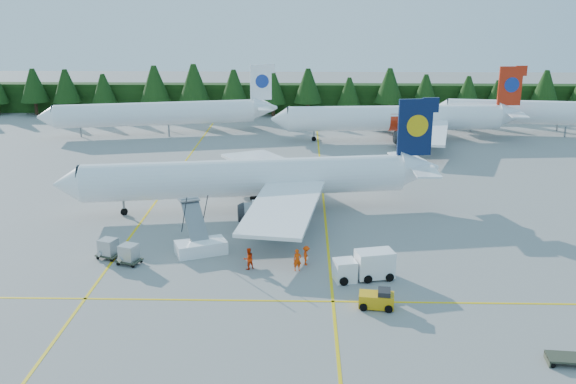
{
  "coord_description": "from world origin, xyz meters",
  "views": [
    {
      "loc": [
        3.56,
        -52.56,
        23.29
      ],
      "look_at": [
        1.94,
        12.56,
        3.5
      ],
      "focal_mm": 40.0,
      "sensor_mm": 36.0,
      "label": 1
    }
  ],
  "objects_px": {
    "service_truck": "(364,266)",
    "airliner_red": "(390,119)",
    "baggage_tug": "(377,299)",
    "airliner_navy": "(239,179)",
    "airstairs": "(200,243)"
  },
  "relations": [
    {
      "from": "baggage_tug",
      "to": "airliner_navy",
      "type": "bearing_deg",
      "value": 126.18
    },
    {
      "from": "baggage_tug",
      "to": "service_truck",
      "type": "bearing_deg",
      "value": 103.51
    },
    {
      "from": "service_truck",
      "to": "baggage_tug",
      "type": "height_order",
      "value": "service_truck"
    },
    {
      "from": "airliner_red",
      "to": "service_truck",
      "type": "height_order",
      "value": "airliner_red"
    },
    {
      "from": "airliner_navy",
      "to": "service_truck",
      "type": "height_order",
      "value": "airliner_navy"
    },
    {
      "from": "airliner_navy",
      "to": "airstairs",
      "type": "bearing_deg",
      "value": -110.52
    },
    {
      "from": "airliner_red",
      "to": "baggage_tug",
      "type": "xyz_separation_m",
      "value": [
        -8.74,
        -61.98,
        -2.99
      ]
    },
    {
      "from": "airliner_red",
      "to": "airstairs",
      "type": "height_order",
      "value": "airliner_red"
    },
    {
      "from": "airstairs",
      "to": "airliner_red",
      "type": "bearing_deg",
      "value": 41.84
    },
    {
      "from": "service_truck",
      "to": "airliner_navy",
      "type": "bearing_deg",
      "value": 110.7
    },
    {
      "from": "airstairs",
      "to": "service_truck",
      "type": "xyz_separation_m",
      "value": [
        15.08,
        -5.69,
        0.31
      ]
    },
    {
      "from": "service_truck",
      "to": "airliner_red",
      "type": "bearing_deg",
      "value": 67.19
    },
    {
      "from": "airstairs",
      "to": "baggage_tug",
      "type": "height_order",
      "value": "airstairs"
    },
    {
      "from": "airliner_red",
      "to": "airstairs",
      "type": "distance_m",
      "value": 56.54
    },
    {
      "from": "airstairs",
      "to": "service_truck",
      "type": "distance_m",
      "value": 16.12
    }
  ]
}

